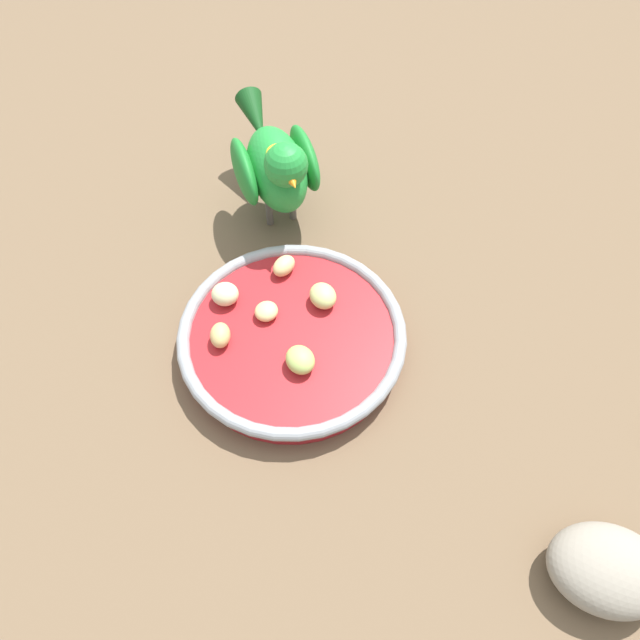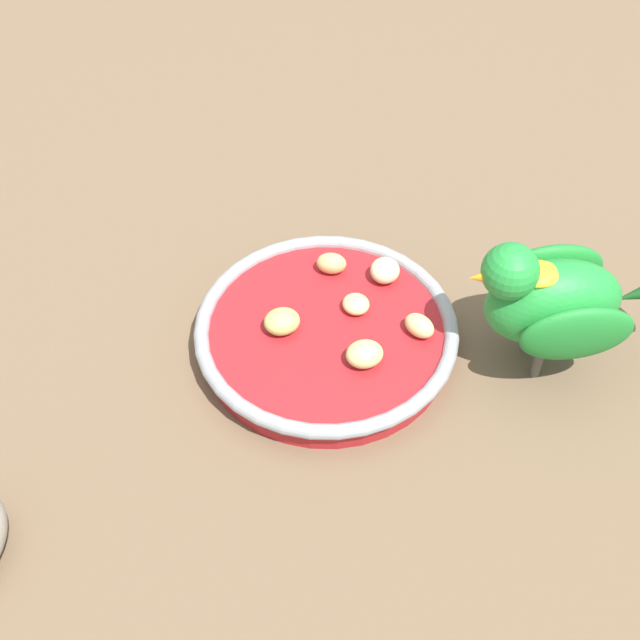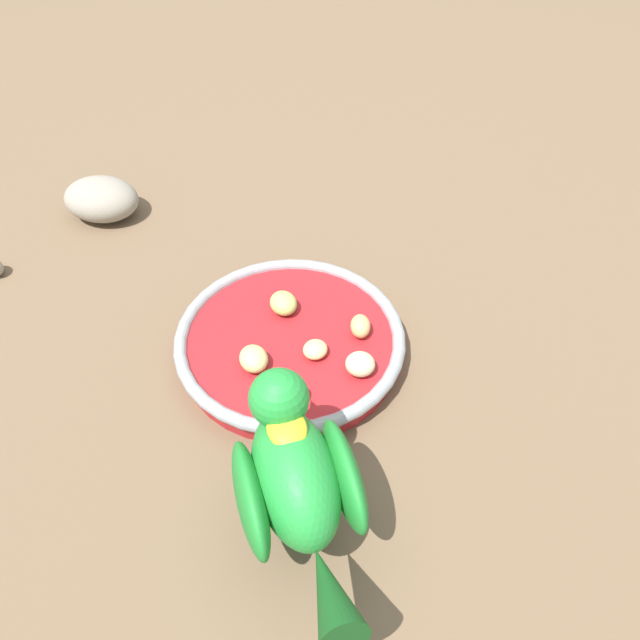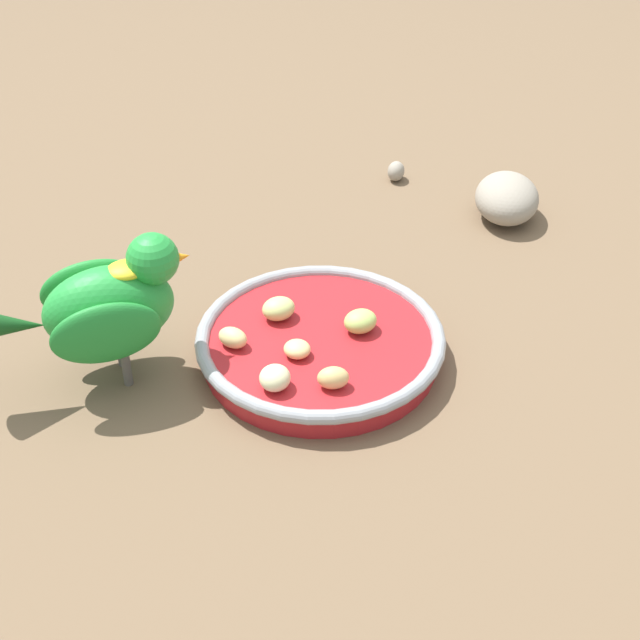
{
  "view_description": "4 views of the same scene",
  "coord_description": "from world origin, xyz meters",
  "px_view_note": "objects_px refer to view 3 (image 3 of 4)",
  "views": [
    {
      "loc": [
        0.28,
        -0.17,
        0.52
      ],
      "look_at": [
        0.03,
        0.02,
        0.05
      ],
      "focal_mm": 32.43,
      "sensor_mm": 36.0,
      "label": 1
    },
    {
      "loc": [
        0.24,
        0.43,
        0.58
      ],
      "look_at": [
        0.03,
        0.02,
        0.07
      ],
      "focal_mm": 46.97,
      "sensor_mm": 36.0,
      "label": 2
    },
    {
      "loc": [
        -0.35,
        0.22,
        0.49
      ],
      "look_at": [
        -0.02,
        -0.02,
        0.06
      ],
      "focal_mm": 34.87,
      "sensor_mm": 36.0,
      "label": 3
    },
    {
      "loc": [
        -0.42,
        -0.51,
        0.54
      ],
      "look_at": [
        0.01,
        0.0,
        0.04
      ],
      "focal_mm": 50.71,
      "sensor_mm": 36.0,
      "label": 4
    }
  ],
  "objects_px": {
    "apple_piece_3": "(360,364)",
    "apple_piece_5": "(360,326)",
    "apple_piece_2": "(255,361)",
    "parrot": "(296,478)",
    "feeding_bowl": "(291,342)",
    "apple_piece_0": "(294,396)",
    "apple_piece_1": "(315,349)",
    "rock_large": "(101,199)",
    "apple_piece_4": "(283,303)"
  },
  "relations": [
    {
      "from": "apple_piece_3",
      "to": "apple_piece_5",
      "type": "height_order",
      "value": "apple_piece_3"
    },
    {
      "from": "apple_piece_2",
      "to": "parrot",
      "type": "distance_m",
      "value": 0.16
    },
    {
      "from": "feeding_bowl",
      "to": "parrot",
      "type": "height_order",
      "value": "parrot"
    },
    {
      "from": "apple_piece_0",
      "to": "parrot",
      "type": "distance_m",
      "value": 0.12
    },
    {
      "from": "apple_piece_1",
      "to": "rock_large",
      "type": "xyz_separation_m",
      "value": [
        0.37,
        0.07,
        -0.01
      ]
    },
    {
      "from": "apple_piece_5",
      "to": "parrot",
      "type": "bearing_deg",
      "value": 127.8
    },
    {
      "from": "apple_piece_1",
      "to": "apple_piece_2",
      "type": "distance_m",
      "value": 0.06
    },
    {
      "from": "apple_piece_0",
      "to": "apple_piece_3",
      "type": "relative_size",
      "value": 1.01
    },
    {
      "from": "apple_piece_4",
      "to": "parrot",
      "type": "relative_size",
      "value": 0.16
    },
    {
      "from": "feeding_bowl",
      "to": "apple_piece_2",
      "type": "bearing_deg",
      "value": 105.57
    },
    {
      "from": "apple_piece_4",
      "to": "feeding_bowl",
      "type": "bearing_deg",
      "value": 157.62
    },
    {
      "from": "apple_piece_4",
      "to": "rock_large",
      "type": "bearing_deg",
      "value": 14.84
    },
    {
      "from": "apple_piece_2",
      "to": "apple_piece_3",
      "type": "relative_size",
      "value": 1.13
    },
    {
      "from": "apple_piece_3",
      "to": "parrot",
      "type": "relative_size",
      "value": 0.14
    },
    {
      "from": "apple_piece_1",
      "to": "apple_piece_5",
      "type": "distance_m",
      "value": 0.05
    },
    {
      "from": "apple_piece_1",
      "to": "rock_large",
      "type": "bearing_deg",
      "value": 10.91
    },
    {
      "from": "apple_piece_1",
      "to": "apple_piece_0",
      "type": "bearing_deg",
      "value": 126.46
    },
    {
      "from": "apple_piece_0",
      "to": "parrot",
      "type": "xyz_separation_m",
      "value": [
        -0.09,
        0.06,
        0.05
      ]
    },
    {
      "from": "apple_piece_1",
      "to": "parrot",
      "type": "bearing_deg",
      "value": 139.95
    },
    {
      "from": "parrot",
      "to": "rock_large",
      "type": "relative_size",
      "value": 2.07
    },
    {
      "from": "feeding_bowl",
      "to": "apple_piece_3",
      "type": "bearing_deg",
      "value": -159.39
    },
    {
      "from": "apple_piece_1",
      "to": "apple_piece_2",
      "type": "xyz_separation_m",
      "value": [
        0.02,
        0.06,
        0.0
      ]
    },
    {
      "from": "apple_piece_2",
      "to": "apple_piece_3",
      "type": "distance_m",
      "value": 0.1
    },
    {
      "from": "apple_piece_5",
      "to": "parrot",
      "type": "relative_size",
      "value": 0.14
    },
    {
      "from": "feeding_bowl",
      "to": "apple_piece_4",
      "type": "bearing_deg",
      "value": -22.38
    },
    {
      "from": "apple_piece_0",
      "to": "apple_piece_5",
      "type": "xyz_separation_m",
      "value": [
        0.03,
        -0.1,
        0.0
      ]
    },
    {
      "from": "apple_piece_5",
      "to": "parrot",
      "type": "distance_m",
      "value": 0.21
    },
    {
      "from": "apple_piece_5",
      "to": "rock_large",
      "type": "distance_m",
      "value": 0.4
    },
    {
      "from": "apple_piece_0",
      "to": "apple_piece_3",
      "type": "bearing_deg",
      "value": -94.94
    },
    {
      "from": "apple_piece_3",
      "to": "parrot",
      "type": "xyz_separation_m",
      "value": [
        -0.09,
        0.13,
        0.05
      ]
    },
    {
      "from": "feeding_bowl",
      "to": "apple_piece_2",
      "type": "distance_m",
      "value": 0.06
    },
    {
      "from": "apple_piece_1",
      "to": "apple_piece_5",
      "type": "xyz_separation_m",
      "value": [
        -0.0,
        -0.05,
        0.0
      ]
    },
    {
      "from": "apple_piece_1",
      "to": "rock_large",
      "type": "height_order",
      "value": "rock_large"
    },
    {
      "from": "apple_piece_3",
      "to": "feeding_bowl",
      "type": "bearing_deg",
      "value": 20.61
    },
    {
      "from": "parrot",
      "to": "apple_piece_4",
      "type": "bearing_deg",
      "value": -10.94
    },
    {
      "from": "parrot",
      "to": "rock_large",
      "type": "height_order",
      "value": "parrot"
    },
    {
      "from": "feeding_bowl",
      "to": "rock_large",
      "type": "height_order",
      "value": "rock_large"
    },
    {
      "from": "apple_piece_4",
      "to": "rock_large",
      "type": "relative_size",
      "value": 0.33
    },
    {
      "from": "apple_piece_3",
      "to": "apple_piece_5",
      "type": "relative_size",
      "value": 1.02
    },
    {
      "from": "apple_piece_3",
      "to": "apple_piece_4",
      "type": "height_order",
      "value": "same"
    },
    {
      "from": "apple_piece_1",
      "to": "apple_piece_3",
      "type": "xyz_separation_m",
      "value": [
        -0.04,
        -0.02,
        0.0
      ]
    },
    {
      "from": "rock_large",
      "to": "apple_piece_4",
      "type": "bearing_deg",
      "value": -165.16
    },
    {
      "from": "apple_piece_5",
      "to": "apple_piece_0",
      "type": "bearing_deg",
      "value": 107.9
    },
    {
      "from": "apple_piece_3",
      "to": "parrot",
      "type": "height_order",
      "value": "parrot"
    },
    {
      "from": "apple_piece_4",
      "to": "parrot",
      "type": "bearing_deg",
      "value": 149.49
    },
    {
      "from": "apple_piece_3",
      "to": "apple_piece_4",
      "type": "bearing_deg",
      "value": 7.15
    },
    {
      "from": "apple_piece_2",
      "to": "apple_piece_4",
      "type": "relative_size",
      "value": 1.0
    },
    {
      "from": "feeding_bowl",
      "to": "apple_piece_0",
      "type": "relative_size",
      "value": 8.08
    },
    {
      "from": "apple_piece_4",
      "to": "rock_large",
      "type": "xyz_separation_m",
      "value": [
        0.3,
        0.08,
        -0.01
      ]
    },
    {
      "from": "feeding_bowl",
      "to": "apple_piece_0",
      "type": "distance_m",
      "value": 0.08
    }
  ]
}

